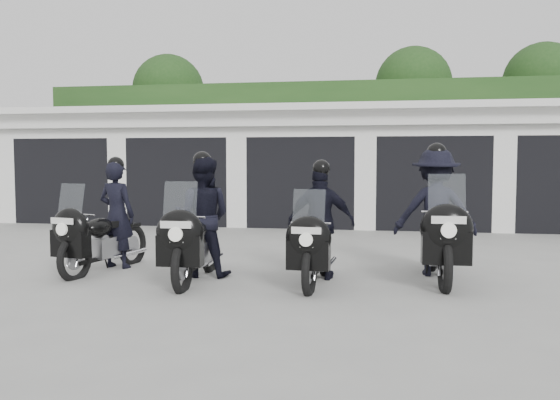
% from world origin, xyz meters
% --- Properties ---
extents(ground, '(80.00, 80.00, 0.00)m').
position_xyz_m(ground, '(0.00, 0.00, 0.00)').
color(ground, gray).
rests_on(ground, ground).
extents(garage_block, '(16.40, 6.80, 2.96)m').
position_xyz_m(garage_block, '(-0.00, 8.06, 1.42)').
color(garage_block, white).
rests_on(garage_block, ground).
extents(background_vegetation, '(20.00, 3.90, 5.80)m').
position_xyz_m(background_vegetation, '(0.37, 12.92, 2.77)').
color(background_vegetation, '#1C3C15').
rests_on(background_vegetation, ground).
extents(police_bike_a, '(0.86, 2.01, 1.76)m').
position_xyz_m(police_bike_a, '(-2.12, -0.34, 0.70)').
color(police_bike_a, black).
rests_on(police_bike_a, ground).
extents(police_bike_b, '(0.86, 2.12, 1.84)m').
position_xyz_m(police_bike_b, '(-0.55, -0.66, 0.78)').
color(police_bike_b, black).
rests_on(police_bike_b, ground).
extents(police_bike_c, '(0.96, 1.98, 1.72)m').
position_xyz_m(police_bike_c, '(1.13, -0.56, 0.73)').
color(police_bike_c, black).
rests_on(police_bike_c, ground).
extents(police_bike_d, '(1.20, 2.26, 1.97)m').
position_xyz_m(police_bike_d, '(2.73, 0.01, 0.84)').
color(police_bike_d, black).
rests_on(police_bike_d, ground).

